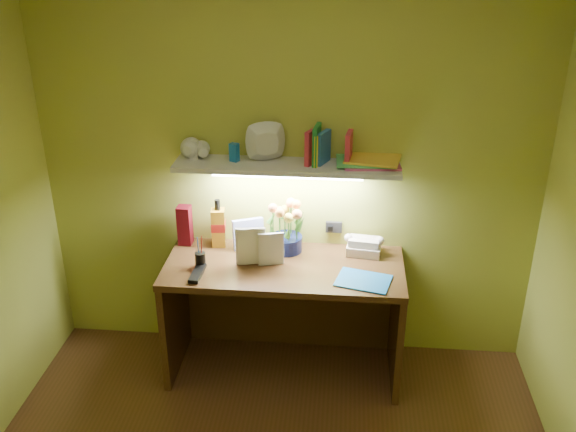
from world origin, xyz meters
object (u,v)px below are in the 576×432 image
object	(u,v)px
desk	(284,319)
flower_bouquet	(287,226)
desk_clock	(373,248)
telephone	(364,244)
whisky_bottle	(218,223)

from	to	relation	value
desk	flower_bouquet	bearing A→B (deg)	90.50
desk	desk_clock	bearing A→B (deg)	20.45
desk	flower_bouquet	world-z (taller)	flower_bouquet
flower_bouquet	telephone	distance (m)	0.48
telephone	desk_clock	world-z (taller)	telephone
flower_bouquet	desk_clock	bearing A→B (deg)	0.97
desk_clock	whisky_bottle	distance (m)	0.95
desk	telephone	size ratio (longest dim) A/B	7.02
desk_clock	whisky_bottle	xyz separation A→B (m)	(-0.94, 0.02, 0.12)
desk_clock	flower_bouquet	bearing A→B (deg)	-159.09
whisky_bottle	desk_clock	bearing A→B (deg)	-1.30
desk	desk_clock	size ratio (longest dim) A/B	19.97
flower_bouquet	whisky_bottle	world-z (taller)	flower_bouquet
telephone	whisky_bottle	xyz separation A→B (m)	(-0.89, 0.03, 0.09)
telephone	desk_clock	bearing A→B (deg)	10.85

